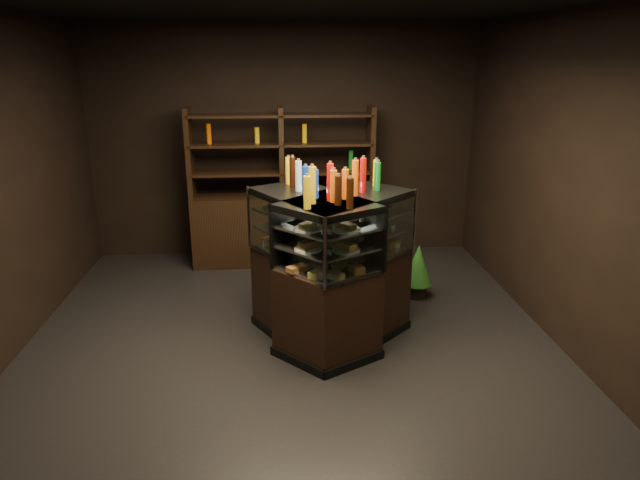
% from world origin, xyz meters
% --- Properties ---
extents(ground, '(5.00, 5.00, 0.00)m').
position_xyz_m(ground, '(0.00, 0.00, 0.00)').
color(ground, black).
rests_on(ground, ground).
extents(room_shell, '(5.02, 5.02, 3.01)m').
position_xyz_m(room_shell, '(0.00, 0.00, 1.94)').
color(room_shell, black).
rests_on(room_shell, ground).
extents(display_case, '(1.60, 1.46, 1.43)m').
position_xyz_m(display_case, '(0.36, -0.12, 0.48)').
color(display_case, black).
rests_on(display_case, ground).
extents(food_display, '(1.17, 1.12, 0.44)m').
position_xyz_m(food_display, '(0.36, -0.13, 1.10)').
color(food_display, '#CB8449').
rests_on(food_display, display_case).
extents(bottles_top, '(1.00, 0.98, 0.30)m').
position_xyz_m(bottles_top, '(0.36, -0.12, 1.56)').
color(bottles_top, '#0F38B2').
rests_on(bottles_top, display_case).
extents(potted_conifer, '(0.33, 0.33, 0.70)m').
position_xyz_m(potted_conifer, '(1.44, 0.81, 0.40)').
color(potted_conifer, black).
rests_on(potted_conifer, ground).
extents(back_shelving, '(2.30, 0.45, 2.00)m').
position_xyz_m(back_shelving, '(-0.04, 2.05, 0.61)').
color(back_shelving, black).
rests_on(back_shelving, ground).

